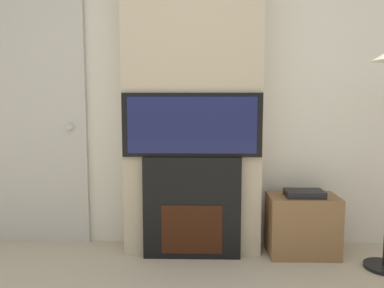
# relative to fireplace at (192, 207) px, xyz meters

# --- Properties ---
(wall_back) EXTENTS (6.00, 0.06, 2.70)m
(wall_back) POSITION_rel_fireplace_xyz_m (0.00, 0.33, 0.96)
(wall_back) COLOR silver
(wall_back) RESTS_ON ground_plane
(chimney_breast) EXTENTS (1.07, 0.30, 2.70)m
(chimney_breast) POSITION_rel_fireplace_xyz_m (0.00, 0.15, 0.96)
(chimney_breast) COLOR #BCAD8E
(chimney_breast) RESTS_ON ground_plane
(fireplace) EXTENTS (0.75, 0.15, 0.79)m
(fireplace) POSITION_rel_fireplace_xyz_m (0.00, 0.00, 0.00)
(fireplace) COLOR black
(fireplace) RESTS_ON ground_plane
(television) EXTENTS (1.06, 0.07, 0.48)m
(television) POSITION_rel_fireplace_xyz_m (0.00, -0.00, 0.64)
(television) COLOR black
(television) RESTS_ON fireplace
(media_stand) EXTENTS (0.53, 0.33, 0.53)m
(media_stand) POSITION_rel_fireplace_xyz_m (0.87, 0.06, -0.15)
(media_stand) COLOR brown
(media_stand) RESTS_ON ground_plane
(entry_door) EXTENTS (0.86, 0.09, 2.08)m
(entry_door) POSITION_rel_fireplace_xyz_m (-1.32, 0.28, 0.65)
(entry_door) COLOR #BCB7AD
(entry_door) RESTS_ON ground_plane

